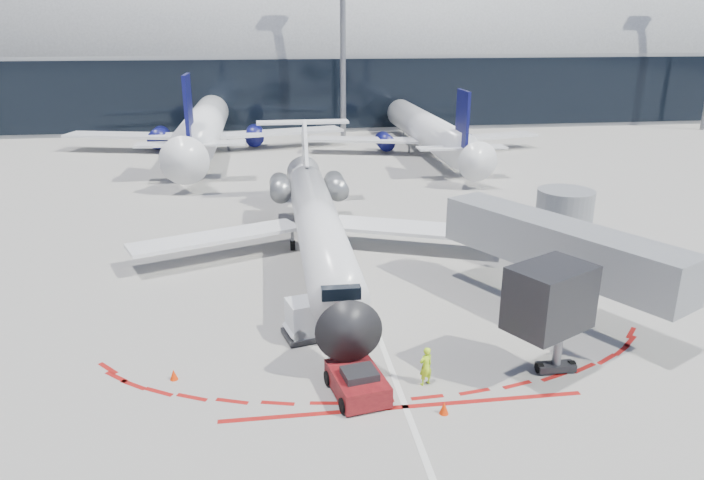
{
  "coord_description": "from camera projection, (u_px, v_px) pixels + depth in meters",
  "views": [
    {
      "loc": [
        -4.78,
        -31.42,
        13.7
      ],
      "look_at": [
        -0.58,
        -0.84,
        3.09
      ],
      "focal_mm": 32.0,
      "sensor_mm": 36.0,
      "label": 1
    }
  ],
  "objects": [
    {
      "name": "bg_airliner_1",
      "position": [
        204.0,
        97.0,
        71.11
      ],
      "size": [
        37.07,
        39.25,
        11.99
      ],
      "primitive_type": null,
      "color": "white",
      "rests_on": "ground"
    },
    {
      "name": "jet_bridge",
      "position": [
        559.0,
        246.0,
        31.96
      ],
      "size": [
        10.03,
        15.2,
        4.9
      ],
      "color": "gray",
      "rests_on": "ground"
    },
    {
      "name": "regional_jet",
      "position": [
        317.0,
        220.0,
        38.46
      ],
      "size": [
        22.97,
        28.32,
        7.09
      ],
      "color": "white",
      "rests_on": "ground"
    },
    {
      "name": "safety_cone_right",
      "position": [
        444.0,
        408.0,
        23.24
      ],
      "size": [
        0.36,
        0.36,
        0.49
      ],
      "primitive_type": "cone",
      "color": "red",
      "rests_on": "ground"
    },
    {
      "name": "safety_cone_left",
      "position": [
        174.0,
        375.0,
        25.49
      ],
      "size": [
        0.33,
        0.33,
        0.46
      ],
      "primitive_type": "cone",
      "color": "red",
      "rests_on": "ground"
    },
    {
      "name": "uld_container",
      "position": [
        306.0,
        319.0,
        28.73
      ],
      "size": [
        2.31,
        2.1,
        1.85
      ],
      "rotation": [
        0.0,
        0.0,
        0.25
      ],
      "color": "black",
      "rests_on": "ground"
    },
    {
      "name": "light_mast_centre",
      "position": [
        343.0,
        35.0,
        76.05
      ],
      "size": [
        0.7,
        0.7,
        25.0
      ],
      "primitive_type": "cylinder",
      "color": "slate",
      "rests_on": "ground"
    },
    {
      "name": "ground",
      "position": [
        360.0,
        288.0,
        34.5
      ],
      "size": [
        260.0,
        260.0,
        0.0
      ],
      "primitive_type": "plane",
      "color": "gray",
      "rests_on": "ground"
    },
    {
      "name": "terminal_building",
      "position": [
        295.0,
        62.0,
        92.61
      ],
      "size": [
        150.0,
        24.15,
        24.0
      ],
      "color": "#939698",
      "rests_on": "ground"
    },
    {
      "name": "ramp_worker",
      "position": [
        426.0,
        366.0,
        24.96
      ],
      "size": [
        0.71,
        0.6,
        1.66
      ],
      "primitive_type": "imported",
      "rotation": [
        0.0,
        0.0,
        3.55
      ],
      "color": "#C0FF1A",
      "rests_on": "ground"
    },
    {
      "name": "apron_stop_bar",
      "position": [
        405.0,
        407.0,
        23.73
      ],
      "size": [
        14.0,
        0.25,
        0.01
      ],
      "primitive_type": "cube",
      "color": "maroon",
      "rests_on": "ground"
    },
    {
      "name": "apron_centerline",
      "position": [
        355.0,
        274.0,
        36.38
      ],
      "size": [
        0.25,
        40.0,
        0.01
      ],
      "primitive_type": "cube",
      "color": "silver",
      "rests_on": "ground"
    },
    {
      "name": "pushback_tug",
      "position": [
        357.0,
        382.0,
        24.38
      ],
      "size": [
        2.44,
        4.77,
        1.21
      ],
      "rotation": [
        0.0,
        0.0,
        0.18
      ],
      "color": "#520B10",
      "rests_on": "ground"
    },
    {
      "name": "bg_airliner_2",
      "position": [
        426.0,
        106.0,
        70.09
      ],
      "size": [
        31.36,
        33.21,
        10.15
      ],
      "primitive_type": null,
      "color": "white",
      "rests_on": "ground"
    }
  ]
}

